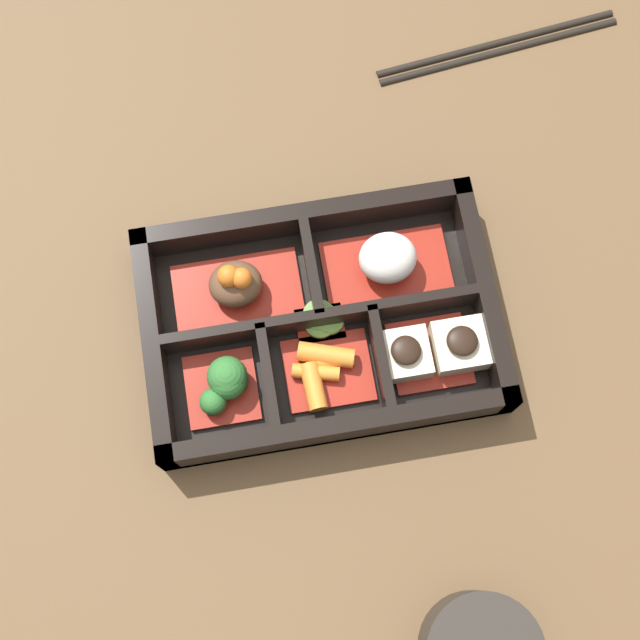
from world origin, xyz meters
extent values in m
plane|color=brown|center=(0.00, 0.00, 0.00)|extent=(3.00, 3.00, 0.00)
cube|color=black|center=(0.00, 0.00, 0.01)|extent=(0.28, 0.19, 0.01)
cube|color=black|center=(0.00, -0.09, 0.02)|extent=(0.28, 0.01, 0.04)
cube|color=black|center=(0.00, 0.09, 0.02)|extent=(0.28, 0.01, 0.04)
cube|color=black|center=(-0.13, 0.00, 0.02)|extent=(0.01, 0.19, 0.04)
cube|color=black|center=(0.13, 0.00, 0.02)|extent=(0.01, 0.19, 0.04)
cube|color=black|center=(0.00, 0.00, 0.02)|extent=(0.25, 0.01, 0.04)
cube|color=black|center=(-0.05, -0.04, 0.02)|extent=(0.01, 0.08, 0.04)
cube|color=black|center=(0.04, -0.04, 0.02)|extent=(0.01, 0.08, 0.04)
cube|color=black|center=(0.00, 0.04, 0.02)|extent=(0.01, 0.08, 0.04)
cube|color=maroon|center=(-0.06, 0.04, 0.01)|extent=(0.10, 0.06, 0.01)
ellipsoid|color=brown|center=(-0.06, 0.04, 0.03)|extent=(0.04, 0.04, 0.03)
sphere|color=#D1661E|center=(-0.06, 0.04, 0.05)|extent=(0.02, 0.02, 0.02)
sphere|color=#D1661E|center=(-0.07, 0.04, 0.05)|extent=(0.02, 0.02, 0.02)
cube|color=maroon|center=(0.06, 0.04, 0.01)|extent=(0.10, 0.06, 0.01)
ellipsoid|color=silver|center=(0.06, 0.04, 0.03)|extent=(0.05, 0.04, 0.04)
cube|color=maroon|center=(-0.09, -0.04, 0.01)|extent=(0.06, 0.06, 0.01)
sphere|color=#2D6B2D|center=(-0.08, -0.04, 0.03)|extent=(0.03, 0.03, 0.03)
sphere|color=#2D6B2D|center=(-0.08, -0.03, 0.03)|extent=(0.03, 0.03, 0.03)
sphere|color=#2D6B2D|center=(-0.07, -0.04, 0.03)|extent=(0.02, 0.02, 0.02)
sphere|color=#2D6B2D|center=(-0.09, -0.05, 0.03)|extent=(0.02, 0.02, 0.02)
cube|color=maroon|center=(0.00, -0.04, 0.01)|extent=(0.07, 0.06, 0.01)
cylinder|color=orange|center=(-0.01, -0.04, 0.02)|extent=(0.04, 0.02, 0.01)
cylinder|color=orange|center=(0.01, -0.03, 0.02)|extent=(0.03, 0.01, 0.01)
cylinder|color=orange|center=(0.00, -0.03, 0.02)|extent=(0.05, 0.03, 0.02)
cylinder|color=orange|center=(-0.01, -0.05, 0.02)|extent=(0.02, 0.04, 0.02)
cube|color=maroon|center=(0.08, -0.04, 0.01)|extent=(0.06, 0.06, 0.01)
cube|color=beige|center=(0.06, -0.04, 0.02)|extent=(0.04, 0.04, 0.02)
ellipsoid|color=black|center=(0.06, -0.04, 0.04)|extent=(0.02, 0.02, 0.01)
cube|color=beige|center=(0.11, -0.04, 0.03)|extent=(0.04, 0.04, 0.02)
ellipsoid|color=black|center=(0.11, -0.04, 0.04)|extent=(0.02, 0.02, 0.01)
cube|color=maroon|center=(0.00, 0.00, 0.01)|extent=(0.04, 0.03, 0.01)
cylinder|color=#75A84C|center=(0.01, 0.00, 0.02)|extent=(0.02, 0.02, 0.00)
cylinder|color=#75A84C|center=(0.00, 0.01, 0.02)|extent=(0.03, 0.03, 0.01)
cylinder|color=#75A84C|center=(0.01, 0.00, 0.02)|extent=(0.02, 0.02, 0.01)
cylinder|color=#75A84C|center=(0.00, 0.00, 0.02)|extent=(0.03, 0.03, 0.00)
cylinder|color=black|center=(0.20, 0.24, 0.00)|extent=(0.23, 0.03, 0.01)
cylinder|color=black|center=(0.20, 0.23, 0.00)|extent=(0.23, 0.03, 0.01)
camera|label=1|loc=(-0.03, -0.20, 0.71)|focal=50.00mm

